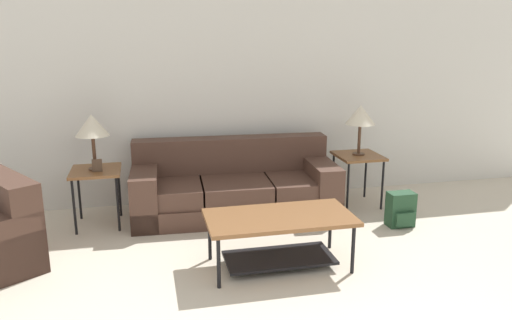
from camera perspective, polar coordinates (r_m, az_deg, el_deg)
wall_back at (r=6.03m, az=-2.14°, el=7.68°), size 8.95×0.06×2.60m
couch at (r=5.66m, az=-2.50°, el=-3.21°), size 2.29×1.04×0.82m
coffee_table at (r=4.37m, az=2.69°, el=-7.87°), size 1.27×0.65×0.47m
side_table_left at (r=5.49m, az=-17.82°, el=-1.70°), size 0.51×0.54×0.61m
side_table_right at (r=5.98m, az=11.60°, el=-0.00°), size 0.51×0.54×0.61m
table_lamp_left at (r=5.37m, az=-18.25°, el=3.71°), size 0.34×0.34×0.58m
table_lamp_right at (r=5.87m, az=11.85°, el=4.99°), size 0.34×0.34×0.58m
backpack at (r=5.52m, az=16.22°, el=-5.49°), size 0.28×0.25×0.37m
picture_frame at (r=5.37m, az=-17.71°, el=-0.59°), size 0.10×0.04×0.13m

